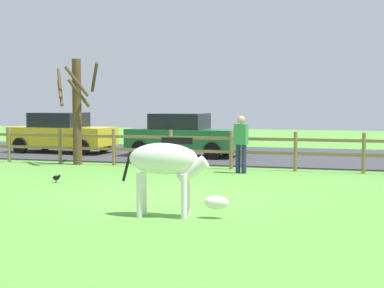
% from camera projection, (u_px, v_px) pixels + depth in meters
% --- Properties ---
extents(ground_plane, '(60.00, 60.00, 0.00)m').
position_uv_depth(ground_plane, '(162.00, 194.00, 12.65)').
color(ground_plane, '#549338').
extents(parking_asphalt, '(28.00, 7.40, 0.05)m').
position_uv_depth(parking_asphalt, '(242.00, 155.00, 21.57)').
color(parking_asphalt, '#38383D').
rests_on(parking_asphalt, ground_plane).
extents(paddock_fence, '(21.17, 0.11, 1.16)m').
position_uv_depth(paddock_fence, '(201.00, 147.00, 17.52)').
color(paddock_fence, olive).
rests_on(paddock_fence, ground_plane).
extents(bare_tree, '(1.64, 1.63, 3.40)m').
position_uv_depth(bare_tree, '(76.00, 107.00, 18.46)').
color(bare_tree, '#513A23').
rests_on(bare_tree, ground_plane).
extents(zebra, '(1.94, 0.59, 1.41)m').
position_uv_depth(zebra, '(168.00, 165.00, 10.11)').
color(zebra, white).
rests_on(zebra, ground_plane).
extents(crow_on_grass, '(0.21, 0.10, 0.20)m').
position_uv_depth(crow_on_grass, '(57.00, 178.00, 14.44)').
color(crow_on_grass, black).
rests_on(crow_on_grass, ground_plane).
extents(parked_car_yellow, '(4.09, 2.06, 1.56)m').
position_uv_depth(parked_car_yellow, '(62.00, 132.00, 22.38)').
color(parked_car_yellow, yellow).
rests_on(parked_car_yellow, parking_asphalt).
extents(parked_car_green, '(4.08, 2.04, 1.56)m').
position_uv_depth(parked_car_green, '(183.00, 134.00, 20.85)').
color(parked_car_green, '#236B38').
rests_on(parked_car_green, parking_asphalt).
extents(visitor_near_fence, '(0.40, 0.29, 1.64)m').
position_uv_depth(visitor_near_fence, '(241.00, 141.00, 16.28)').
color(visitor_near_fence, '#232847').
rests_on(visitor_near_fence, ground_plane).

